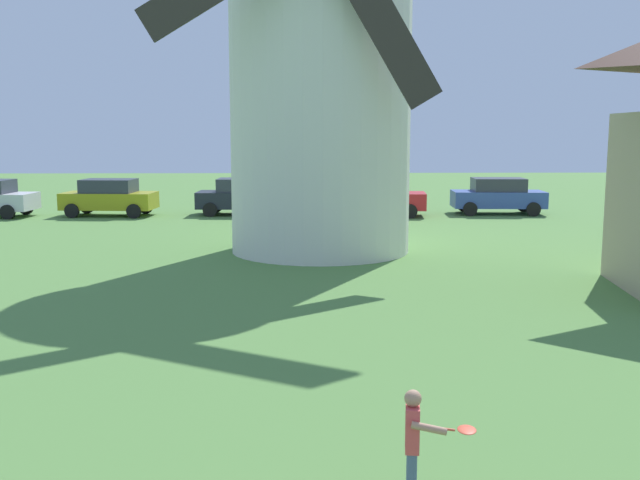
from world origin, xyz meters
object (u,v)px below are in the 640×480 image
at_px(player_far, 415,438).
at_px(parked_car_black, 245,196).
at_px(parked_car_blue, 498,195).
at_px(parked_car_mustard, 109,197).
at_px(windmill, 320,32).
at_px(parked_car_red, 375,197).

xyz_separation_m(player_far, parked_car_black, (-3.54, 24.77, 0.17)).
xyz_separation_m(player_far, parked_car_blue, (7.45, 24.75, 0.17)).
height_order(player_far, parked_car_mustard, parked_car_mustard).
height_order(parked_car_mustard, parked_car_blue, same).
bearing_deg(player_far, parked_car_black, 98.13).
distance_m(windmill, parked_car_mustard, 13.98).
bearing_deg(parked_car_blue, parked_car_red, -173.76).
distance_m(parked_car_mustard, parked_car_black, 5.73).
bearing_deg(player_far, parked_car_mustard, 110.72).
bearing_deg(parked_car_blue, windmill, -129.60).
distance_m(windmill, player_far, 16.18).
height_order(windmill, parked_car_red, windmill).
xyz_separation_m(parked_car_mustard, parked_car_blue, (16.71, 0.28, 0.00)).
relative_size(windmill, parked_car_black, 3.28).
height_order(player_far, parked_car_blue, parked_car_blue).
bearing_deg(parked_car_mustard, parked_car_blue, 0.94).
bearing_deg(parked_car_red, player_far, -94.80).
bearing_deg(parked_car_black, parked_car_mustard, -176.99).
bearing_deg(parked_car_black, parked_car_red, -6.33).
bearing_deg(parked_car_blue, player_far, -106.74).
height_order(parked_car_black, parked_car_blue, same).
height_order(windmill, player_far, windmill).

